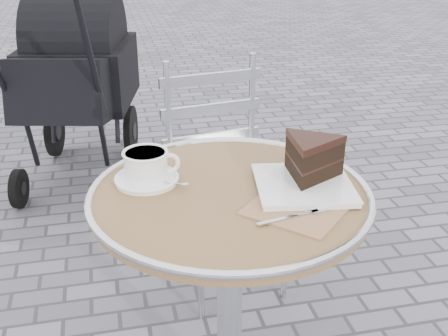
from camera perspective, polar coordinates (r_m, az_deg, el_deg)
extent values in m
cylinder|color=silver|center=(1.62, 0.55, -14.08)|extent=(0.07, 0.07, 0.67)
cylinder|color=#A67D5A|center=(1.42, 0.60, -3.05)|extent=(0.70, 0.70, 0.03)
torus|color=silver|center=(1.41, 0.61, -2.52)|extent=(0.72, 0.72, 0.02)
cylinder|color=white|center=(1.48, -7.85, -1.20)|extent=(0.16, 0.16, 0.01)
cylinder|color=white|center=(1.46, -7.94, 0.28)|extent=(0.11, 0.11, 0.07)
torus|color=white|center=(1.47, -5.56, 0.50)|extent=(0.06, 0.01, 0.06)
cylinder|color=beige|center=(1.45, -8.02, 1.45)|extent=(0.10, 0.10, 0.01)
cube|color=#9B6F55|center=(1.35, 7.49, -3.97)|extent=(0.30, 0.30, 0.00)
cube|color=white|center=(1.44, 8.06, -1.77)|extent=(0.27, 0.27, 0.01)
cylinder|color=silver|center=(2.02, -2.40, -10.06)|extent=(0.02, 0.02, 0.45)
cylinder|color=silver|center=(2.13, 6.30, -8.11)|extent=(0.02, 0.02, 0.45)
cylinder|color=silver|center=(2.29, -5.19, -5.50)|extent=(0.02, 0.02, 0.45)
cylinder|color=silver|center=(2.39, 2.61, -4.02)|extent=(0.02, 0.02, 0.45)
cube|color=silver|center=(2.09, 0.35, -1.33)|extent=(0.45, 0.45, 0.02)
cube|color=black|center=(3.07, -15.22, 7.94)|extent=(0.62, 0.82, 0.44)
cylinder|color=black|center=(3.00, -20.12, -1.96)|extent=(0.08, 0.20, 0.20)
cylinder|color=black|center=(2.87, -11.46, -2.09)|extent=(0.08, 0.20, 0.20)
cylinder|color=black|center=(3.55, -16.82, 3.65)|extent=(0.11, 0.31, 0.31)
cylinder|color=black|center=(3.44, -9.45, 3.73)|extent=(0.11, 0.31, 0.31)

